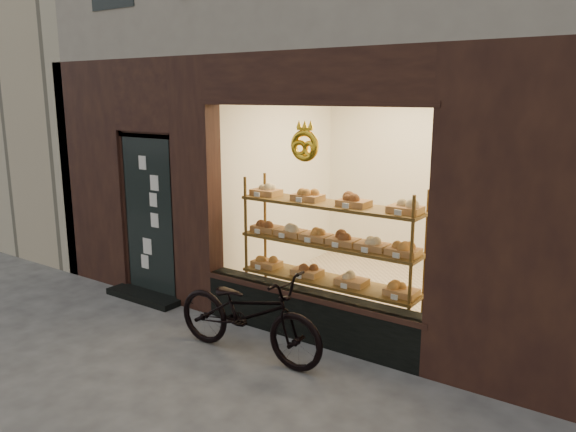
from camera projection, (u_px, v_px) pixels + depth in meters
The scene contains 4 objects.
ground at pixel (130, 411), 4.82m from camera, with size 90.00×90.00×0.00m, color #434343.
neighbor_left at pixel (39, 17), 13.63m from camera, with size 12.00×7.00×9.00m, color #B1AB96.
display_shelf at pixel (329, 254), 6.42m from camera, with size 2.20×0.45×1.70m.
bicycle at pixel (248, 313), 5.76m from camera, with size 0.62×1.78×0.93m, color black.
Camera 1 is at (3.60, -2.78, 2.67)m, focal length 35.00 mm.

